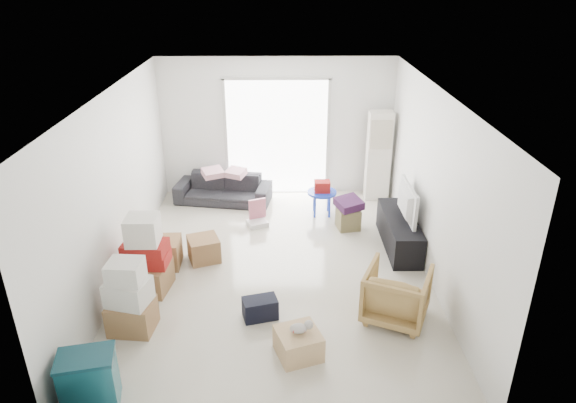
# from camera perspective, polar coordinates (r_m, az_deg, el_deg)

# --- Properties ---
(room_shell) EXTENTS (4.98, 6.48, 3.18)m
(room_shell) POSITION_cam_1_polar(r_m,az_deg,el_deg) (7.24, -1.40, 1.52)
(room_shell) COLOR beige
(room_shell) RESTS_ON ground
(sliding_door) EXTENTS (2.10, 0.04, 2.33)m
(sliding_door) POSITION_cam_1_polar(r_m,az_deg,el_deg) (10.08, -1.23, 7.62)
(sliding_door) COLOR white
(sliding_door) RESTS_ON room_shell
(ac_tower) EXTENTS (0.45, 0.30, 1.75)m
(ac_tower) POSITION_cam_1_polar(r_m,az_deg,el_deg) (10.05, 10.00, 4.99)
(ac_tower) COLOR white
(ac_tower) RESTS_ON room_shell
(tv_console) EXTENTS (0.47, 1.56, 0.52)m
(tv_console) POSITION_cam_1_polar(r_m,az_deg,el_deg) (8.56, 12.25, -3.32)
(tv_console) COLOR black
(tv_console) RESTS_ON room_shell
(television) EXTENTS (0.57, 0.99, 0.13)m
(television) POSITION_cam_1_polar(r_m,az_deg,el_deg) (8.42, 12.45, -1.37)
(television) COLOR black
(television) RESTS_ON tv_console
(sofa) EXTENTS (1.88, 0.82, 0.71)m
(sofa) POSITION_cam_1_polar(r_m,az_deg,el_deg) (9.99, -7.23, 1.86)
(sofa) COLOR #292A2F
(sofa) RESTS_ON room_shell
(pillow_left) EXTENTS (0.44, 0.40, 0.11)m
(pillow_left) POSITION_cam_1_polar(r_m,az_deg,el_deg) (9.84, -8.41, 3.98)
(pillow_left) COLOR #ECACC3
(pillow_left) RESTS_ON sofa
(pillow_right) EXTENTS (0.47, 0.43, 0.13)m
(pillow_right) POSITION_cam_1_polar(r_m,az_deg,el_deg) (9.78, -5.85, 4.06)
(pillow_right) COLOR #ECACC3
(pillow_right) RESTS_ON sofa
(armchair) EXTENTS (1.00, 0.98, 0.80)m
(armchair) POSITION_cam_1_polar(r_m,az_deg,el_deg) (6.82, 12.00, -9.78)
(armchair) COLOR #A8804A
(armchair) RESTS_ON room_shell
(storage_bins) EXTENTS (0.63, 0.50, 0.65)m
(storage_bins) POSITION_cam_1_polar(r_m,az_deg,el_deg) (5.94, -21.22, -18.07)
(storage_bins) COLOR #134E59
(storage_bins) RESTS_ON room_shell
(box_stack_a) EXTENTS (0.59, 0.52, 0.99)m
(box_stack_a) POSITION_cam_1_polar(r_m,az_deg,el_deg) (6.74, -17.18, -10.41)
(box_stack_a) COLOR #8C623F
(box_stack_a) RESTS_ON room_shell
(box_stack_b) EXTENTS (0.64, 0.64, 1.14)m
(box_stack_b) POSITION_cam_1_polar(r_m,az_deg,el_deg) (7.44, -15.45, -6.15)
(box_stack_b) COLOR #8C623F
(box_stack_b) RESTS_ON room_shell
(box_stack_c) EXTENTS (0.60, 0.51, 0.43)m
(box_stack_c) POSITION_cam_1_polar(r_m,az_deg,el_deg) (8.11, -13.97, -5.53)
(box_stack_c) COLOR #8C623F
(box_stack_c) RESTS_ON room_shell
(loose_box) EXTENTS (0.58, 0.58, 0.38)m
(loose_box) POSITION_cam_1_polar(r_m,az_deg,el_deg) (8.14, -9.34, -5.21)
(loose_box) COLOR #8C623F
(loose_box) RESTS_ON room_shell
(duffel_bag) EXTENTS (0.49, 0.37, 0.28)m
(duffel_bag) POSITION_cam_1_polar(r_m,az_deg,el_deg) (6.83, -3.12, -11.76)
(duffel_bag) COLOR black
(duffel_bag) RESTS_ON room_shell
(ottoman) EXTENTS (0.43, 0.43, 0.37)m
(ottoman) POSITION_cam_1_polar(r_m,az_deg,el_deg) (9.04, 6.69, -1.88)
(ottoman) COLOR olive
(ottoman) RESTS_ON room_shell
(blanket) EXTENTS (0.53, 0.53, 0.14)m
(blanket) POSITION_cam_1_polar(r_m,az_deg,el_deg) (8.93, 6.77, -0.41)
(blanket) COLOR #441D4A
(blanket) RESTS_ON ottoman
(kids_table) EXTENTS (0.54, 0.54, 0.66)m
(kids_table) POSITION_cam_1_polar(r_m,az_deg,el_deg) (9.37, 3.80, 1.20)
(kids_table) COLOR #1634C6
(kids_table) RESTS_ON room_shell
(toy_walker) EXTENTS (0.42, 0.41, 0.45)m
(toy_walker) POSITION_cam_1_polar(r_m,az_deg,el_deg) (9.15, -3.42, -1.81)
(toy_walker) COLOR silver
(toy_walker) RESTS_ON room_shell
(wood_crate) EXTENTS (0.62, 0.62, 0.32)m
(wood_crate) POSITION_cam_1_polar(r_m,az_deg,el_deg) (6.26, 1.15, -15.49)
(wood_crate) COLOR tan
(wood_crate) RESTS_ON room_shell
(plush_bunny) EXTENTS (0.28, 0.16, 0.14)m
(plush_bunny) POSITION_cam_1_polar(r_m,az_deg,el_deg) (6.12, 1.47, -13.82)
(plush_bunny) COLOR #B2ADA8
(plush_bunny) RESTS_ON wood_crate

